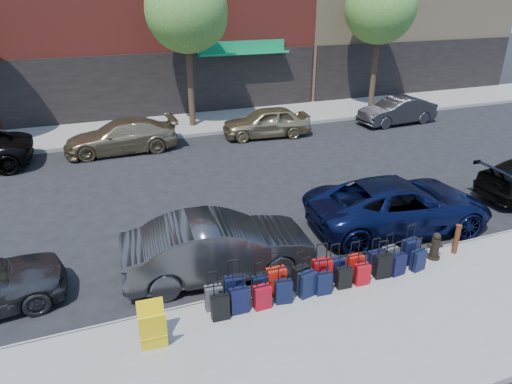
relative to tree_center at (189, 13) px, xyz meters
name	(u,v)px	position (x,y,z in m)	size (l,w,h in m)	color
ground	(248,206)	(-0.64, -9.50, -5.41)	(120.00, 120.00, 0.00)	black
sidewalk_near	(357,334)	(-0.64, -16.00, -5.34)	(60.00, 4.00, 0.15)	gray
sidewalk_far	(181,125)	(-0.64, 0.50, -5.34)	(60.00, 4.00, 0.15)	gray
curb_near	(311,279)	(-0.64, -13.98, -5.34)	(60.00, 0.08, 0.15)	gray
curb_far	(190,136)	(-0.64, -1.52, -5.34)	(60.00, 0.08, 0.15)	gray
tree_center	(189,13)	(0.00, 0.00, 0.00)	(3.80, 3.80, 7.27)	black
tree_right	(383,9)	(10.50, 0.00, 0.00)	(3.80, 3.80, 7.27)	black
suitcase_front_0	(214,297)	(-3.15, -14.29, -4.98)	(0.39, 0.24, 0.91)	#3C3C41
suitcase_front_1	(235,290)	(-2.67, -14.26, -4.93)	(0.46, 0.29, 1.06)	black
suitcase_front_2	(260,286)	(-2.07, -14.26, -4.99)	(0.36, 0.21, 0.86)	black
suitcase_front_3	(276,281)	(-1.69, -14.27, -4.94)	(0.44, 0.26, 1.04)	#A8170A
suitcase_front_4	(300,277)	(-1.10, -14.28, -4.97)	(0.41, 0.27, 0.92)	black
suitcase_front_5	(322,272)	(-0.58, -14.35, -4.93)	(0.46, 0.28, 1.06)	maroon
suitcase_front_6	(335,269)	(-0.21, -14.31, -4.96)	(0.40, 0.23, 0.96)	black
suitcase_front_7	(355,266)	(0.32, -14.31, -4.98)	(0.38, 0.22, 0.92)	#AC100B
suitcase_front_8	(375,261)	(0.91, -14.30, -4.99)	(0.36, 0.20, 0.88)	black
suitcase_front_9	(389,256)	(1.34, -14.25, -4.99)	(0.38, 0.23, 0.88)	#3B3B40
suitcase_front_10	(410,251)	(1.92, -14.30, -4.93)	(0.46, 0.30, 1.05)	black
suitcase_back_0	(220,307)	(-3.11, -14.65, -4.98)	(0.39, 0.24, 0.89)	black
suitcase_back_1	(239,300)	(-2.68, -14.58, -4.97)	(0.39, 0.23, 0.92)	black
suitcase_back_2	(262,297)	(-2.17, -14.63, -4.99)	(0.37, 0.22, 0.88)	maroon
suitcase_back_3	(283,291)	(-1.67, -14.61, -4.99)	(0.40, 0.27, 0.87)	black
suitcase_back_4	(307,284)	(-1.08, -14.58, -4.96)	(0.44, 0.30, 0.96)	black
suitcase_back_5	(323,283)	(-0.70, -14.65, -5.00)	(0.37, 0.23, 0.85)	black
suitcase_back_6	(344,277)	(-0.16, -14.61, -5.00)	(0.36, 0.23, 0.83)	black
suitcase_back_7	(362,274)	(0.31, -14.64, -5.00)	(0.36, 0.22, 0.83)	#A10A10
suitcase_back_8	(382,266)	(0.92, -14.57, -4.97)	(0.42, 0.27, 0.95)	black
suitcase_back_9	(398,264)	(1.32, -14.61, -4.99)	(0.39, 0.25, 0.87)	black
suitcase_back_10	(418,260)	(1.91, -14.63, -4.99)	(0.39, 0.28, 0.86)	black
fire_hydrant	(435,246)	(2.65, -14.35, -4.93)	(0.37, 0.33, 0.72)	black
bollard	(457,239)	(3.32, -14.34, -4.84)	(0.15, 0.15, 0.81)	#38190C
display_rack	(153,327)	(-4.54, -14.97, -4.81)	(0.54, 0.59, 0.91)	yellow
car_near_1	(219,247)	(-2.59, -12.87, -4.65)	(1.61, 4.61, 1.52)	#353538
car_near_2	(399,205)	(2.94, -12.43, -4.67)	(2.46, 5.34, 1.48)	#0C1338
car_far_1	(121,136)	(-3.85, -2.52, -4.73)	(1.91, 4.71, 1.37)	#937F5A
car_far_2	(266,122)	(2.77, -2.68, -4.71)	(1.66, 4.12, 1.40)	tan
car_far_3	(397,111)	(9.91, -3.00, -4.74)	(1.43, 4.10, 1.35)	#2F2F31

